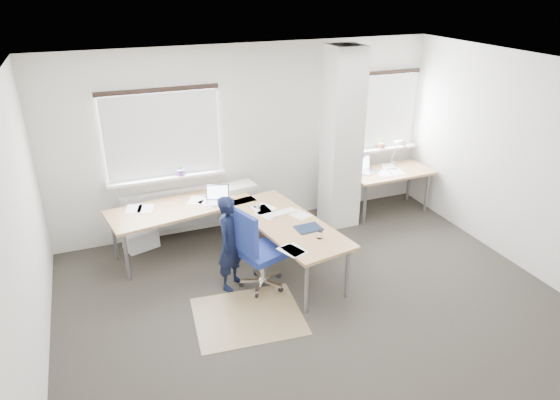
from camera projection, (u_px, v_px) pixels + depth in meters
name	position (u px, v px, depth m)	size (l,w,h in m)	color
ground	(316.00, 306.00, 6.05)	(6.00, 6.00, 0.00)	#2B2722
room_shell	(318.00, 157.00, 5.78)	(6.04, 5.04, 2.82)	silver
floor_mat	(248.00, 316.00, 5.88)	(1.24, 1.05, 0.01)	olive
white_crate	(141.00, 239.00, 7.31)	(0.45, 0.32, 0.27)	white
desk_main	(236.00, 215.00, 6.78)	(2.82, 2.63, 0.96)	#9E6C44
desk_side	(389.00, 173.00, 8.21)	(1.42, 0.76, 1.22)	#9E6C44
task_chair	(260.00, 266.00, 6.30)	(0.64, 0.62, 1.11)	navy
person	(231.00, 243.00, 6.20)	(0.46, 0.30, 1.25)	black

